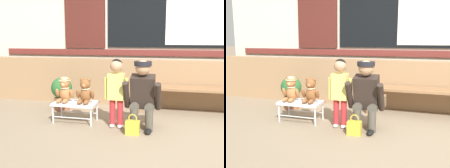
% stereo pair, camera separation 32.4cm
% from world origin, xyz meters
% --- Properties ---
extents(ground_plane, '(60.00, 60.00, 0.00)m').
position_xyz_m(ground_plane, '(0.00, 0.00, 0.00)').
color(ground_plane, '#84725B').
extents(brick_low_wall, '(7.38, 0.25, 0.85)m').
position_xyz_m(brick_low_wall, '(0.00, 1.43, 0.42)').
color(brick_low_wall, '#997551').
rests_on(brick_low_wall, ground).
extents(shop_facade, '(7.53, 0.26, 3.69)m').
position_xyz_m(shop_facade, '(0.00, 1.94, 1.85)').
color(shop_facade, beige).
rests_on(shop_facade, ground).
extents(wooden_bench_long, '(2.10, 0.40, 0.44)m').
position_xyz_m(wooden_bench_long, '(0.54, 1.06, 0.37)').
color(wooden_bench_long, '#8E6642').
rests_on(wooden_bench_long, ground).
extents(small_display_bench, '(0.64, 0.36, 0.30)m').
position_xyz_m(small_display_bench, '(-1.30, 0.22, 0.27)').
color(small_display_bench, silver).
rests_on(small_display_bench, ground).
extents(teddy_bear_with_hat, '(0.28, 0.27, 0.36)m').
position_xyz_m(teddy_bear_with_hat, '(-1.46, 0.22, 0.47)').
color(teddy_bear_with_hat, '#A86B3D').
rests_on(teddy_bear_with_hat, small_display_bench).
extents(teddy_bear_plain, '(0.28, 0.26, 0.36)m').
position_xyz_m(teddy_bear_plain, '(-1.14, 0.22, 0.46)').
color(teddy_bear_plain, brown).
rests_on(teddy_bear_plain, small_display_bench).
extents(child_standing, '(0.35, 0.18, 0.96)m').
position_xyz_m(child_standing, '(-0.66, 0.13, 0.59)').
color(child_standing, '#B7282D').
rests_on(child_standing, ground).
extents(adult_crouching, '(0.50, 0.49, 0.95)m').
position_xyz_m(adult_crouching, '(-0.29, 0.14, 0.48)').
color(adult_crouching, '#4C473D').
rests_on(adult_crouching, ground).
extents(handbag_on_ground, '(0.18, 0.11, 0.27)m').
position_xyz_m(handbag_on_ground, '(-0.39, -0.10, 0.10)').
color(handbag_on_ground, gold).
rests_on(handbag_on_ground, ground).
extents(potted_plant, '(0.36, 0.36, 0.57)m').
position_xyz_m(potted_plant, '(-1.76, 0.79, 0.32)').
color(potted_plant, brown).
rests_on(potted_plant, ground).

